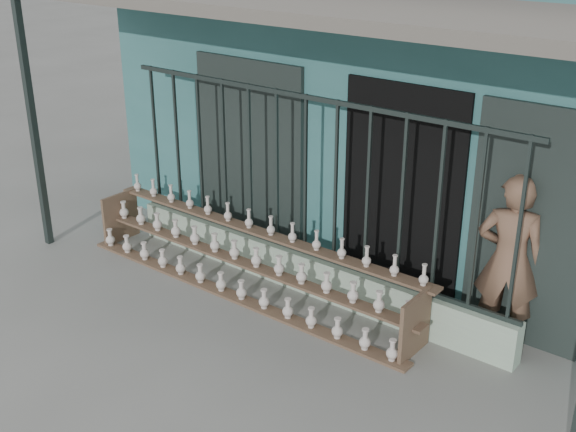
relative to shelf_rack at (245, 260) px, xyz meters
The scene contains 6 objects.
ground 1.09m from the shelf_rack, 59.13° to the right, with size 60.00×60.00×0.00m, color slate.
workshop_building 3.61m from the shelf_rack, 80.95° to the left, with size 7.40×6.60×3.21m.
parapet_wall 0.69m from the shelf_rack, 38.18° to the left, with size 5.00×0.20×0.45m, color #A2BCA1.
security_fence 1.19m from the shelf_rack, 38.18° to the left, with size 5.00×0.04×1.80m.
shelf_rack is the anchor object (origin of this frame).
elderly_woman 2.86m from the shelf_rack, 16.23° to the left, with size 0.64×0.42×1.76m, color brown.
Camera 1 is at (4.33, -4.50, 3.96)m, focal length 45.00 mm.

